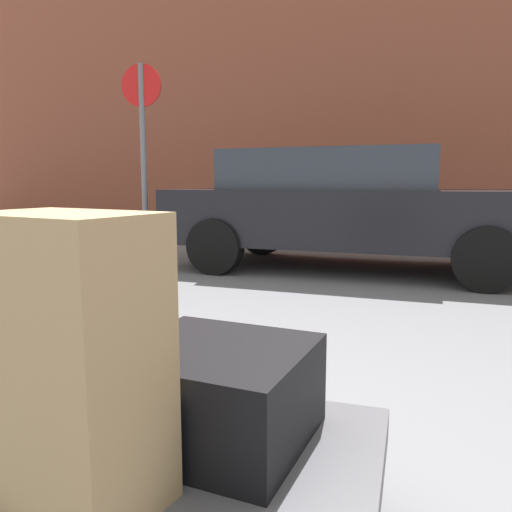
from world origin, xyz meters
name	(u,v)px	position (x,y,z in m)	size (l,w,h in m)	color
luggage_cart	(128,465)	(0.00, 0.00, 0.27)	(1.37, 0.85, 0.34)	#4C4C51
suitcase_black_rear_right	(217,392)	(0.23, 0.10, 0.47)	(0.49, 0.47, 0.27)	black
suitcase_tan_rear_left	(70,362)	(0.03, -0.26, 0.66)	(0.39, 0.26, 0.65)	#9E7F56
suitcase_brown_front_left	(54,374)	(-0.31, 0.10, 0.46)	(0.63, 0.42, 0.24)	#51331E
parked_car	(347,206)	(-0.03, 4.97, 0.76)	(4.36, 2.05, 1.42)	black
no_parking_sign	(143,144)	(-2.41, 4.35, 1.50)	(0.50, 0.07, 2.43)	slate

